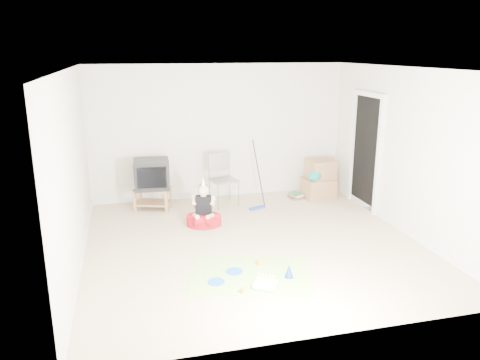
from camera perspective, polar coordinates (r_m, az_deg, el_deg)
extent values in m
plane|color=#C3AD8C|center=(7.21, 1.55, -7.69)|extent=(5.00, 5.00, 0.00)
cube|color=black|center=(8.88, 15.12, 3.21)|extent=(0.02, 0.90, 2.05)
cube|color=#936842|center=(8.72, -10.62, -1.09)|extent=(0.74, 0.59, 0.03)
cube|color=#936842|center=(8.80, -10.54, -2.74)|extent=(0.74, 0.59, 0.03)
cube|color=#936842|center=(8.70, -12.70, -2.52)|extent=(0.06, 0.06, 0.40)
cube|color=#936842|center=(8.54, -8.98, -2.66)|extent=(0.06, 0.06, 0.40)
cube|color=#936842|center=(9.01, -12.06, -1.85)|extent=(0.06, 0.06, 0.40)
cube|color=#936842|center=(8.86, -8.46, -1.97)|extent=(0.06, 0.06, 0.40)
cube|color=black|center=(8.64, -10.72, 0.72)|extent=(0.65, 0.55, 0.54)
cube|color=gray|center=(8.75, -1.98, -0.03)|extent=(0.55, 0.53, 0.03)
cylinder|color=gray|center=(8.66, -3.23, -0.10)|extent=(0.02, 0.02, 1.02)
cylinder|color=gray|center=(8.84, -0.75, 0.24)|extent=(0.02, 0.02, 1.02)
cube|color=#9A6F4A|center=(9.42, 9.54, -0.98)|extent=(0.64, 0.51, 0.39)
cube|color=#9A6F4A|center=(9.37, 9.82, 1.31)|extent=(0.58, 0.49, 0.37)
ellipsoid|color=#0B7C72|center=(9.15, 9.12, 0.47)|extent=(0.26, 0.18, 0.21)
cube|color=#233EB1|center=(8.69, 2.12, -3.43)|extent=(0.33, 0.22, 0.03)
cylinder|color=black|center=(8.51, 2.16, 0.53)|extent=(0.18, 0.40, 1.22)
cube|color=#246E44|center=(9.35, 6.76, -2.14)|extent=(0.24, 0.30, 0.03)
cube|color=#A52523|center=(9.34, 6.76, -1.96)|extent=(0.25, 0.30, 0.03)
cube|color=beige|center=(9.34, 6.77, -1.79)|extent=(0.26, 0.30, 0.03)
cube|color=#246E44|center=(9.33, 6.77, -1.62)|extent=(0.26, 0.29, 0.03)
cylinder|color=#B1101D|center=(7.91, -4.42, -4.95)|extent=(0.71, 0.71, 0.16)
cube|color=black|center=(7.82, -4.46, -3.18)|extent=(0.29, 0.21, 0.35)
sphere|color=beige|center=(7.74, -4.50, -1.29)|extent=(0.22, 0.22, 0.19)
cone|color=white|center=(7.69, -4.52, -0.12)|extent=(0.10, 0.10, 0.14)
cube|color=#FF357B|center=(6.26, 1.26, -11.47)|extent=(1.79, 1.49, 0.01)
cube|color=white|center=(5.94, 3.10, -12.64)|extent=(0.34, 0.32, 0.07)
cube|color=green|center=(5.96, 3.10, -12.89)|extent=(0.34, 0.32, 0.01)
cylinder|color=beige|center=(5.90, 2.10, -12.12)|extent=(0.01, 0.01, 0.06)
cylinder|color=beige|center=(5.88, 2.55, -12.18)|extent=(0.01, 0.01, 0.06)
cylinder|color=beige|center=(5.87, 3.00, -12.25)|extent=(0.01, 0.01, 0.06)
cylinder|color=beige|center=(5.86, 3.45, -12.31)|extent=(0.01, 0.01, 0.06)
cylinder|color=beige|center=(5.85, 3.90, -12.38)|extent=(0.01, 0.01, 0.06)
cylinder|color=beige|center=(5.97, 2.35, -11.76)|extent=(0.01, 0.01, 0.06)
cylinder|color=beige|center=(5.96, 2.79, -11.82)|extent=(0.01, 0.01, 0.06)
cylinder|color=beige|center=(5.95, 3.23, -11.88)|extent=(0.01, 0.01, 0.06)
cylinder|color=beige|center=(5.94, 3.67, -11.94)|extent=(0.01, 0.01, 0.06)
cylinder|color=beige|center=(5.92, 4.12, -12.01)|extent=(0.01, 0.01, 0.06)
cylinder|color=blue|center=(6.32, -0.68, -11.07)|extent=(0.23, 0.23, 0.01)
cylinder|color=blue|center=(6.07, -2.91, -12.30)|extent=(0.30, 0.30, 0.01)
cylinder|color=orange|center=(6.50, 2.43, -9.95)|extent=(0.10, 0.10, 0.08)
cylinder|color=orange|center=(5.82, 0.38, -13.28)|extent=(0.08, 0.08, 0.07)
cone|color=#193FB5|center=(6.18, 6.00, -10.98)|extent=(0.13, 0.13, 0.17)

